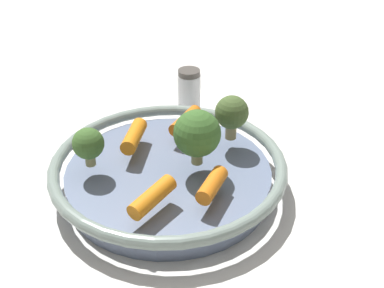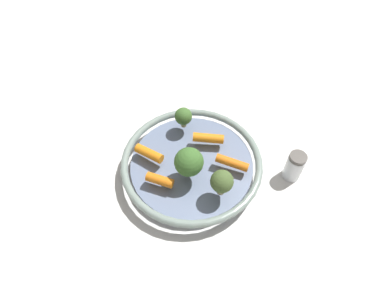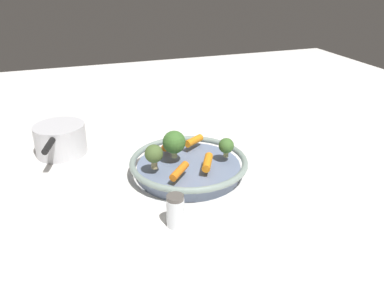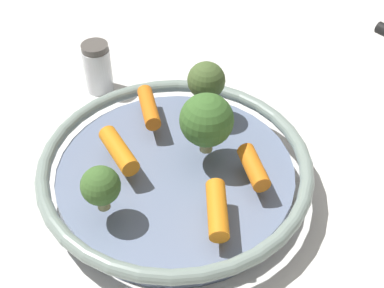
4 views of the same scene
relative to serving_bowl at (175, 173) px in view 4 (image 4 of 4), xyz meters
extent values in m
plane|color=silver|center=(0.00, 0.00, -0.02)|extent=(2.53, 2.53, 0.00)
cylinder|color=slate|center=(0.00, 0.00, -0.01)|extent=(0.26, 0.26, 0.03)
torus|color=gray|center=(0.00, 0.00, 0.01)|extent=(0.30, 0.30, 0.02)
cylinder|color=orange|center=(0.07, -0.05, 0.03)|extent=(0.06, 0.06, 0.02)
cylinder|color=orange|center=(0.05, 0.03, 0.03)|extent=(0.07, 0.05, 0.02)
cylinder|color=orange|center=(-0.08, 0.04, 0.03)|extent=(0.05, 0.06, 0.02)
cylinder|color=orange|center=(-0.08, -0.03, 0.03)|extent=(0.05, 0.05, 0.02)
cylinder|color=tan|center=(-0.02, -0.03, 0.03)|extent=(0.01, 0.01, 0.02)
sphere|color=#3E6C2D|center=(-0.02, -0.03, 0.06)|extent=(0.06, 0.06, 0.06)
cylinder|color=tan|center=(0.02, 0.09, 0.03)|extent=(0.01, 0.01, 0.01)
sphere|color=#41692E|center=(0.02, 0.09, 0.05)|extent=(0.04, 0.04, 0.04)
cylinder|color=tan|center=(0.02, -0.09, 0.03)|extent=(0.01, 0.01, 0.02)
sphere|color=#4A6230|center=(0.02, -0.09, 0.06)|extent=(0.04, 0.04, 0.04)
cylinder|color=silver|center=(0.19, -0.09, 0.01)|extent=(0.04, 0.04, 0.06)
cylinder|color=#56514C|center=(0.19, -0.09, 0.04)|extent=(0.04, 0.04, 0.01)
camera|label=1|loc=(-0.49, 0.14, 0.37)|focal=46.56mm
camera|label=2|loc=(-0.15, -0.36, 0.57)|focal=30.24mm
camera|label=3|loc=(0.84, -0.28, 0.47)|focal=37.38mm
camera|label=4|loc=(-0.24, 0.32, 0.42)|focal=49.84mm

